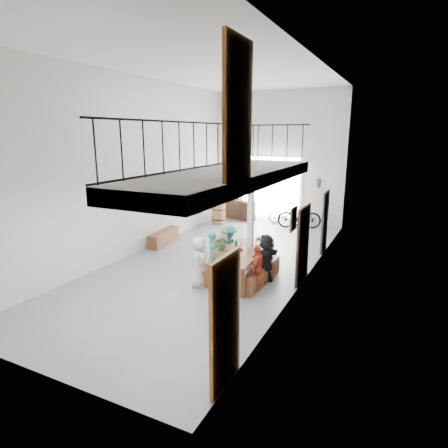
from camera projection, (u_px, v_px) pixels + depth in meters
The scene contains 24 objects.
floor at pixel (215, 262), 11.26m from camera, with size 12.00×12.00×0.00m, color slate.
room_walls at pixel (214, 142), 10.41m from camera, with size 12.00×12.00×12.00m.
gateway_portal at pixel (269, 189), 16.29m from camera, with size 2.80×0.08×2.80m, color white.
right_wall_decor at pixel (286, 231), 8.07m from camera, with size 0.07×8.28×5.07m.
balcony at pixel (232, 179), 6.98m from camera, with size 1.52×5.62×4.00m.
tasting_table at pixel (241, 254), 9.76m from camera, with size 1.13×2.48×0.79m.
bench_inner at pixel (217, 268), 10.17m from camera, with size 0.29×1.83×0.42m, color brown.
bench_wall at pixel (262, 274), 9.68m from camera, with size 0.26×1.97×0.45m, color brown.
tableware at pixel (246, 245), 9.84m from camera, with size 0.36×1.43×0.35m.
side_bench at pixel (164, 237), 13.10m from camera, with size 0.36×1.64×0.46m, color brown.
oak_barrel at pixel (219, 214), 15.87m from camera, with size 0.59×0.59×0.87m.
serving_counter at pixel (238, 210), 16.84m from camera, with size 1.62×0.45×0.85m, color #331D13.
counter_bottles at pixel (238, 197), 16.68m from camera, with size 1.36×0.28×0.28m.
guest_left_a at pixel (199, 262), 9.36m from camera, with size 0.63×0.41×1.30m, color silver.
guest_left_b at pixel (213, 254), 9.99m from camera, with size 0.46×0.30×1.27m, color teal.
guest_left_c at pixel (225, 250), 10.44m from camera, with size 0.60×0.46×1.23m, color silver.
guest_left_d at pixel (230, 246), 10.87m from camera, with size 0.77×0.44×1.19m, color teal.
guest_right_a at pixel (257, 268), 9.11m from camera, with size 0.68×0.28×1.16m, color #9E321B.
guest_right_b at pixel (266, 259), 9.58m from camera, with size 1.21×0.39×1.31m, color black.
guest_right_c at pixel (270, 256), 10.27m from camera, with size 0.50×0.32×1.01m, color silver.
host_standing at pixel (221, 274), 8.00m from camera, with size 0.63×0.41×1.72m, color #424C2B.
potted_plant at pixel (300, 262), 10.65m from camera, with size 0.36×0.31×0.40m, color #1A531D.
bicycle_near at pixel (286, 215), 15.80m from camera, with size 0.54×1.56×0.82m, color black.
bicycle_far at pixel (299, 216), 15.13m from camera, with size 0.49×1.75×1.05m, color black.
Camera 1 is at (4.90, -9.47, 3.80)m, focal length 30.00 mm.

